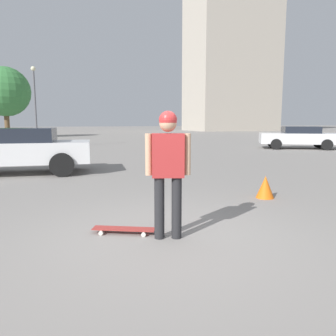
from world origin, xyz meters
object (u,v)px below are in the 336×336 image
skateboard (124,229)px  traffic_cone (265,187)px  car_parked_near (20,149)px  car_parked_far (299,137)px  person (168,163)px

skateboard → traffic_cone: 3.58m
car_parked_near → car_parked_far: car_parked_near is taller
person → car_parked_far: size_ratio=0.37×
skateboard → traffic_cone: size_ratio=1.92×
person → car_parked_near: (2.53, -6.99, -0.31)m
traffic_cone → car_parked_far: bearing=-133.3°
person → traffic_cone: (-2.79, -1.65, -0.84)m
skateboard → traffic_cone: traffic_cone is taller
car_parked_near → car_parked_far: size_ratio=0.93×
skateboard → traffic_cone: (-3.35, -1.26, 0.18)m
car_parked_far → car_parked_near: bearing=48.0°
car_parked_near → skateboard: bearing=112.6°
car_parked_near → traffic_cone: 7.56m
person → car_parked_far: bearing=60.1°
skateboard → car_parked_near: 6.92m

